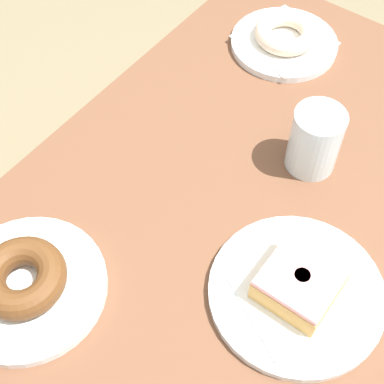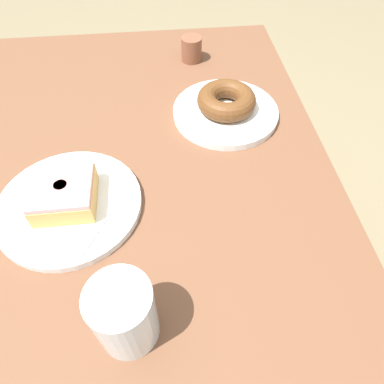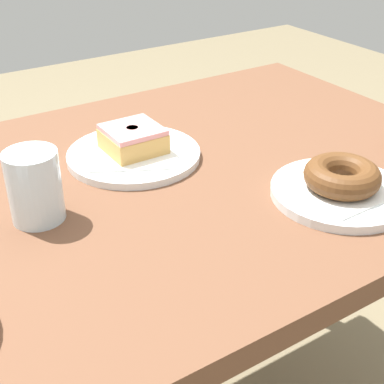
# 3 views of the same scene
# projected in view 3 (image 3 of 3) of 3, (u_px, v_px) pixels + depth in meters

# --- Properties ---
(table) EXTENTS (1.18, 0.76, 0.74)m
(table) POSITION_uv_depth(u_px,v_px,m) (159.00, 219.00, 0.97)
(table) COLOR brown
(table) RESTS_ON ground_plane
(plate_glazed_square) EXTENTS (0.24, 0.24, 0.01)m
(plate_glazed_square) POSITION_uv_depth(u_px,v_px,m) (133.00, 155.00, 0.99)
(plate_glazed_square) COLOR white
(plate_glazed_square) RESTS_ON table
(napkin_glazed_square) EXTENTS (0.21, 0.21, 0.00)m
(napkin_glazed_square) POSITION_uv_depth(u_px,v_px,m) (133.00, 151.00, 0.98)
(napkin_glazed_square) COLOR white
(napkin_glazed_square) RESTS_ON plate_glazed_square
(donut_glazed_square) EXTENTS (0.10, 0.10, 0.04)m
(donut_glazed_square) POSITION_uv_depth(u_px,v_px,m) (133.00, 139.00, 0.97)
(donut_glazed_square) COLOR tan
(donut_glazed_square) RESTS_ON napkin_glazed_square
(plate_chocolate_ring) EXTENTS (0.22, 0.22, 0.01)m
(plate_chocolate_ring) POSITION_uv_depth(u_px,v_px,m) (340.00, 193.00, 0.87)
(plate_chocolate_ring) COLOR white
(plate_chocolate_ring) RESTS_ON table
(napkin_chocolate_ring) EXTENTS (0.14, 0.14, 0.00)m
(napkin_chocolate_ring) POSITION_uv_depth(u_px,v_px,m) (340.00, 188.00, 0.87)
(napkin_chocolate_ring) COLOR white
(napkin_chocolate_ring) RESTS_ON plate_chocolate_ring
(donut_chocolate_ring) EXTENTS (0.12, 0.12, 0.04)m
(donut_chocolate_ring) POSITION_uv_depth(u_px,v_px,m) (342.00, 176.00, 0.85)
(donut_chocolate_ring) COLOR #573318
(donut_chocolate_ring) RESTS_ON napkin_chocolate_ring
(water_glass) EXTENTS (0.08, 0.08, 0.11)m
(water_glass) POSITION_uv_depth(u_px,v_px,m) (35.00, 186.00, 0.79)
(water_glass) COLOR silver
(water_glass) RESTS_ON table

